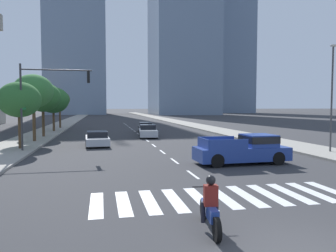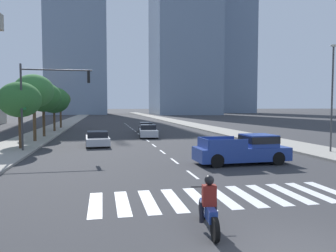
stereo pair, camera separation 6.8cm
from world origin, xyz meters
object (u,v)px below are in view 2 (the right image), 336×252
Objects in this scene: street_lamp_east at (332,90)px; street_tree_fifth at (60,99)px; street_tree_second at (34,91)px; street_tree_nearest at (20,100)px; street_tree_fourth at (54,100)px; sedan_black_2 at (146,128)px; sedan_silver_0 at (97,139)px; traffic_signal_far at (48,91)px; street_tree_third at (43,97)px; motorcycle_lead at (208,208)px; sedan_silver_1 at (148,131)px; pickup_truck at (246,150)px.

street_lamp_east is 1.37× the size of street_tree_fifth.
street_tree_nearest is at bearing -90.00° from street_tree_second.
street_lamp_east is at bearing -15.77° from street_tree_nearest.
street_tree_fifth is at bearing 90.00° from street_tree_fourth.
street_tree_second reaches higher than sedan_black_2.
sedan_black_2 is (5.84, 13.08, 0.02)m from sedan_silver_0.
street_tree_nearest is (-2.21, 1.23, -0.62)m from traffic_signal_far.
street_lamp_east is 27.00m from street_tree_third.
traffic_signal_far is at bearing 129.22° from sedan_silver_0.
motorcycle_lead is 26.47m from sedan_silver_1.
street_lamp_east reaches higher than traffic_signal_far.
street_tree_second is (-2.21, 6.46, 0.25)m from traffic_signal_far.
pickup_truck is 23.75m from sedan_black_2.
sedan_silver_1 is 12.00m from street_tree_second.
traffic_signal_far reaches higher than street_tree_fifth.
street_tree_third is at bearing 143.31° from street_lamp_east.
street_tree_fifth is at bearing 111.84° from pickup_truck.
traffic_signal_far is 1.09× the size of street_tree_third.
motorcycle_lead is at bearing -78.22° from street_tree_fifth.
sedan_silver_1 is 18.57m from street_lamp_east.
motorcycle_lead reaches higher than sedan_silver_0.
street_tree_fourth is at bearing -90.00° from street_tree_fifth.
traffic_signal_far reaches higher than street_tree_fourth.
traffic_signal_far is (-9.23, -16.14, 3.82)m from sedan_black_2.
street_tree_second is (-14.09, 13.92, 3.84)m from pickup_truck.
street_tree_nearest is at bearing -90.00° from street_tree_third.
sedan_silver_1 reaches higher than sedan_black_2.
street_tree_nearest is at bearing 32.61° from motorcycle_lead.
traffic_signal_far reaches higher than pickup_truck.
sedan_silver_0 is at bearing -55.66° from street_tree_third.
sedan_silver_1 is at bearing -1.45° from sedan_black_2.
street_tree_fifth is at bearing -140.59° from sedan_silver_1.
traffic_signal_far is (-8.61, -9.71, 3.79)m from sedan_silver_1.
street_lamp_east is 1.23× the size of street_tree_second.
sedan_silver_1 is 1.01× the size of sedan_black_2.
street_tree_fifth reaches higher than motorcycle_lead.
sedan_silver_0 is 7.72m from street_tree_second.
traffic_signal_far is at bearing 165.90° from street_lamp_east.
street_tree_third is 7.62m from street_tree_fourth.
street_tree_second is at bearing 152.35° from street_lamp_east.
pickup_truck is 30.04m from street_tree_fourth.
street_tree_third is (-5.60, 8.19, 3.69)m from sedan_silver_0.
street_tree_nearest is (-10.82, -8.47, 3.16)m from sedan_silver_1.
street_tree_third is (0.00, 10.02, 0.48)m from street_tree_nearest.
pickup_truck is at bearing -31.68° from street_tree_nearest.
street_tree_third is at bearing 90.00° from street_tree_nearest.
pickup_truck is 35.97m from street_tree_fifth.
street_tree_third is at bearing -62.83° from sedan_black_2.
street_lamp_east is at bearing -27.65° from street_tree_second.
sedan_black_2 is (0.62, 6.43, -0.03)m from sedan_silver_1.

